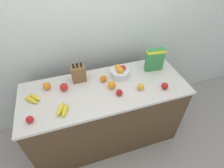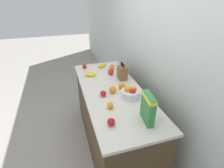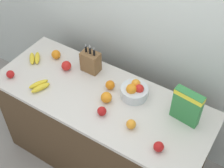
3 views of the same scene
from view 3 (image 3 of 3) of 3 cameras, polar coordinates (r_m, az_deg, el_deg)
ground_plane at (r=3.09m, az=-1.67°, el=-13.44°), size 14.00×14.00×0.00m
wall_back at (r=2.48m, az=5.02°, el=12.44°), size 9.00×0.06×2.60m
counter at (r=2.72m, az=-1.86°, el=-8.56°), size 1.74×0.69×0.89m
knife_block at (r=2.54m, az=-3.93°, el=4.12°), size 0.15×0.10×0.25m
cereal_box at (r=2.18m, az=13.56°, el=-3.83°), size 0.21×0.09×0.27m
fruit_bowl at (r=2.35m, az=4.11°, el=-1.27°), size 0.21×0.21×0.14m
banana_bunch_left at (r=2.49m, az=-13.10°, el=-0.33°), size 0.14×0.19×0.04m
banana_bunch_right at (r=2.75m, az=-13.97°, el=4.61°), size 0.17×0.17×0.04m
apple_middle at (r=2.59m, az=-8.35°, el=3.32°), size 0.08×0.08×0.08m
apple_by_knife_block at (r=2.63m, az=-18.09°, el=1.71°), size 0.06×0.06×0.06m
apple_rear at (r=2.08m, az=8.53°, el=-11.28°), size 0.07×0.07×0.07m
apple_front at (r=2.24m, az=-1.87°, el=-4.98°), size 0.07×0.07×0.07m
orange_near_bowl at (r=2.31m, az=-1.04°, el=-2.47°), size 0.08×0.08×0.08m
orange_front_left at (r=2.17m, az=3.51°, el=-7.35°), size 0.07×0.07×0.07m
orange_back_center at (r=2.72m, az=-10.20°, el=5.34°), size 0.08×0.08×0.08m
orange_front_right at (r=2.41m, az=-0.34°, el=-0.17°), size 0.07×0.07×0.07m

